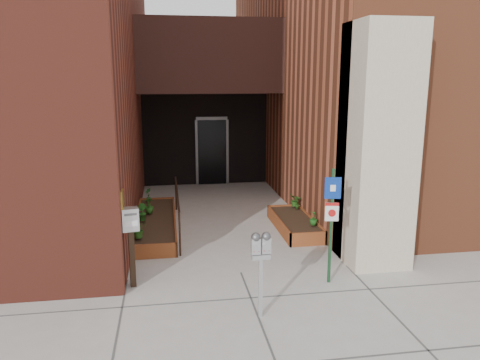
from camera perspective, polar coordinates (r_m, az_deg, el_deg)
name	(u,v)px	position (r m, az deg, el deg)	size (l,w,h in m)	color
ground	(241,273)	(8.57, 0.11, -11.23)	(80.00, 80.00, 0.00)	#9E9991
architecture	(199,24)	(14.77, -5.05, 18.38)	(20.00, 14.60, 10.00)	maroon
planter_left	(156,224)	(10.97, -10.20, -5.32)	(0.90, 3.60, 0.30)	brown
planter_right	(295,224)	(10.87, 6.66, -5.37)	(0.80, 2.20, 0.30)	brown
handrail	(177,198)	(10.75, -7.66, -2.19)	(0.04, 3.34, 0.90)	black
parking_meter	(261,252)	(6.75, 2.55, -8.75)	(0.29, 0.14, 1.30)	#B1B1B4
sign_post	(332,214)	(7.92, 11.11, -4.10)	(0.27, 0.08, 1.98)	#153C1F
payment_dropbox	(131,230)	(7.91, -13.19, -6.01)	(0.31, 0.25, 1.37)	black
shrub_left_a	(139,229)	(9.58, -12.23, -5.90)	(0.31, 0.31, 0.35)	#265718
shrub_left_b	(142,212)	(10.69, -11.90, -3.85)	(0.21, 0.21, 0.39)	#205B1A
shrub_left_c	(149,205)	(11.23, -11.04, -3.06)	(0.21, 0.21, 0.37)	#265E1A
shrub_left_d	(148,195)	(12.27, -11.12, -1.78)	(0.19, 0.19, 0.36)	#18551B
shrub_right_a	(314,218)	(10.28, 8.97, -4.61)	(0.17, 0.17, 0.31)	#1D5819
shrub_right_b	(297,202)	(11.46, 7.01, -2.70)	(0.18, 0.18, 0.33)	#255117
shrub_right_c	(295,200)	(11.67, 6.71, -2.46)	(0.28, 0.28, 0.31)	#265A19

